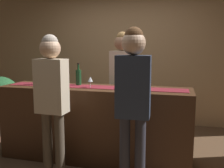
{
  "coord_description": "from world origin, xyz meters",
  "views": [
    {
      "loc": [
        1.06,
        -3.06,
        1.5
      ],
      "look_at": [
        0.24,
        0.0,
        1.03
      ],
      "focal_mm": 40.51,
      "sensor_mm": 36.0,
      "label": 1
    }
  ],
  "objects_px": {
    "wine_glass_mid_counter": "(132,80)",
    "potted_plant_tall": "(0,100)",
    "wine_bottle_amber": "(41,77)",
    "customer_sipping": "(133,92)",
    "customer_browsing": "(52,92)",
    "bartender": "(122,76)",
    "wine_glass_near_customer": "(90,80)",
    "wine_glass_far_end": "(62,79)",
    "wine_bottle_green": "(79,77)"
  },
  "relations": [
    {
      "from": "wine_bottle_green",
      "to": "wine_bottle_amber",
      "type": "height_order",
      "value": "same"
    },
    {
      "from": "wine_bottle_amber",
      "to": "potted_plant_tall",
      "type": "bearing_deg",
      "value": 152.97
    },
    {
      "from": "wine_glass_near_customer",
      "to": "customer_sipping",
      "type": "height_order",
      "value": "customer_sipping"
    },
    {
      "from": "customer_sipping",
      "to": "potted_plant_tall",
      "type": "xyz_separation_m",
      "value": [
        -2.56,
        1.2,
        -0.47
      ]
    },
    {
      "from": "wine_bottle_amber",
      "to": "wine_glass_near_customer",
      "type": "relative_size",
      "value": 2.1
    },
    {
      "from": "wine_glass_near_customer",
      "to": "potted_plant_tall",
      "type": "distance_m",
      "value": 2.08
    },
    {
      "from": "wine_bottle_amber",
      "to": "customer_sipping",
      "type": "bearing_deg",
      "value": -23.66
    },
    {
      "from": "wine_bottle_green",
      "to": "bartender",
      "type": "bearing_deg",
      "value": 44.71
    },
    {
      "from": "customer_browsing",
      "to": "customer_sipping",
      "type": "bearing_deg",
      "value": -1.17
    },
    {
      "from": "wine_bottle_amber",
      "to": "wine_glass_far_end",
      "type": "distance_m",
      "value": 0.37
    },
    {
      "from": "customer_sipping",
      "to": "wine_bottle_green",
      "type": "bearing_deg",
      "value": 138.49
    },
    {
      "from": "wine_bottle_amber",
      "to": "wine_glass_mid_counter",
      "type": "bearing_deg",
      "value": 0.16
    },
    {
      "from": "potted_plant_tall",
      "to": "wine_glass_far_end",
      "type": "bearing_deg",
      "value": -24.31
    },
    {
      "from": "bartender",
      "to": "potted_plant_tall",
      "type": "distance_m",
      "value": 2.23
    },
    {
      "from": "wine_bottle_green",
      "to": "customer_sipping",
      "type": "xyz_separation_m",
      "value": [
        0.87,
        -0.7,
        -0.05
      ]
    },
    {
      "from": "wine_bottle_amber",
      "to": "wine_glass_far_end",
      "type": "xyz_separation_m",
      "value": [
        0.36,
        -0.1,
        -0.01
      ]
    },
    {
      "from": "wine_glass_far_end",
      "to": "potted_plant_tall",
      "type": "xyz_separation_m",
      "value": [
        -1.52,
        0.69,
        -0.51
      ]
    },
    {
      "from": "wine_bottle_green",
      "to": "wine_glass_near_customer",
      "type": "bearing_deg",
      "value": -34.2
    },
    {
      "from": "customer_browsing",
      "to": "wine_glass_far_end",
      "type": "bearing_deg",
      "value": 104.78
    },
    {
      "from": "wine_bottle_green",
      "to": "wine_glass_mid_counter",
      "type": "distance_m",
      "value": 0.75
    },
    {
      "from": "wine_glass_mid_counter",
      "to": "potted_plant_tall",
      "type": "xyz_separation_m",
      "value": [
        -2.43,
        0.59,
        -0.51
      ]
    },
    {
      "from": "customer_sipping",
      "to": "wine_glass_far_end",
      "type": "bearing_deg",
      "value": 150.73
    },
    {
      "from": "wine_bottle_green",
      "to": "potted_plant_tall",
      "type": "height_order",
      "value": "wine_bottle_green"
    },
    {
      "from": "wine_bottle_amber",
      "to": "wine_glass_mid_counter",
      "type": "distance_m",
      "value": 1.27
    },
    {
      "from": "wine_bottle_amber",
      "to": "customer_sipping",
      "type": "relative_size",
      "value": 0.18
    },
    {
      "from": "wine_bottle_green",
      "to": "wine_bottle_amber",
      "type": "xyz_separation_m",
      "value": [
        -0.52,
        -0.09,
        0.0
      ]
    },
    {
      "from": "wine_bottle_amber",
      "to": "wine_bottle_green",
      "type": "bearing_deg",
      "value": 9.84
    },
    {
      "from": "bartender",
      "to": "wine_bottle_amber",
      "type": "bearing_deg",
      "value": 38.27
    },
    {
      "from": "wine_bottle_green",
      "to": "customer_sipping",
      "type": "height_order",
      "value": "customer_sipping"
    },
    {
      "from": "customer_sipping",
      "to": "customer_browsing",
      "type": "relative_size",
      "value": 1.04
    },
    {
      "from": "wine_glass_mid_counter",
      "to": "bartender",
      "type": "relative_size",
      "value": 0.08
    },
    {
      "from": "wine_glass_far_end",
      "to": "bartender",
      "type": "xyz_separation_m",
      "value": [
        0.66,
        0.68,
        -0.02
      ]
    },
    {
      "from": "bartender",
      "to": "wine_glass_near_customer",
      "type": "bearing_deg",
      "value": 75.38
    },
    {
      "from": "wine_bottle_amber",
      "to": "customer_sipping",
      "type": "distance_m",
      "value": 1.52
    },
    {
      "from": "wine_glass_far_end",
      "to": "bartender",
      "type": "bearing_deg",
      "value": 45.87
    },
    {
      "from": "wine_bottle_amber",
      "to": "bartender",
      "type": "bearing_deg",
      "value": 29.73
    },
    {
      "from": "wine_glass_far_end",
      "to": "customer_browsing",
      "type": "distance_m",
      "value": 0.48
    },
    {
      "from": "wine_bottle_amber",
      "to": "customer_browsing",
      "type": "bearing_deg",
      "value": -50.22
    },
    {
      "from": "wine_bottle_amber",
      "to": "wine_glass_near_customer",
      "type": "distance_m",
      "value": 0.75
    },
    {
      "from": "wine_bottle_green",
      "to": "customer_browsing",
      "type": "distance_m",
      "value": 0.66
    },
    {
      "from": "wine_bottle_green",
      "to": "potted_plant_tall",
      "type": "bearing_deg",
      "value": 163.38
    },
    {
      "from": "wine_glass_mid_counter",
      "to": "customer_browsing",
      "type": "distance_m",
      "value": 0.98
    },
    {
      "from": "wine_bottle_amber",
      "to": "potted_plant_tall",
      "type": "xyz_separation_m",
      "value": [
        -1.16,
        0.59,
        -0.52
      ]
    },
    {
      "from": "wine_glass_near_customer",
      "to": "wine_glass_far_end",
      "type": "xyz_separation_m",
      "value": [
        -0.38,
        -0.04,
        0.0
      ]
    },
    {
      "from": "wine_bottle_amber",
      "to": "potted_plant_tall",
      "type": "height_order",
      "value": "wine_bottle_amber"
    },
    {
      "from": "wine_glass_near_customer",
      "to": "wine_glass_far_end",
      "type": "relative_size",
      "value": 1.0
    },
    {
      "from": "wine_bottle_green",
      "to": "customer_sipping",
      "type": "distance_m",
      "value": 1.12
    },
    {
      "from": "wine_glass_far_end",
      "to": "customer_browsing",
      "type": "relative_size",
      "value": 0.09
    },
    {
      "from": "customer_sipping",
      "to": "potted_plant_tall",
      "type": "height_order",
      "value": "customer_sipping"
    },
    {
      "from": "wine_bottle_green",
      "to": "wine_glass_far_end",
      "type": "distance_m",
      "value": 0.25
    }
  ]
}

